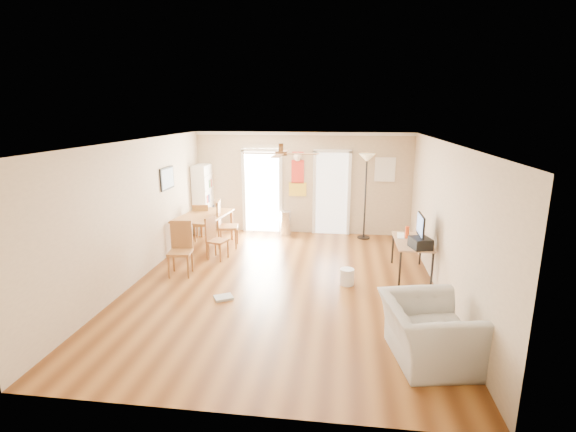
# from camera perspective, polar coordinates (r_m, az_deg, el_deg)

# --- Properties ---
(floor) EXTENTS (7.00, 7.00, 0.00)m
(floor) POSITION_cam_1_polar(r_m,az_deg,el_deg) (7.95, -0.56, -9.12)
(floor) COLOR brown
(floor) RESTS_ON ground
(ceiling) EXTENTS (5.50, 7.00, 0.00)m
(ceiling) POSITION_cam_1_polar(r_m,az_deg,el_deg) (7.33, -0.61, 9.93)
(ceiling) COLOR silver
(ceiling) RESTS_ON floor
(wall_back) EXTENTS (5.50, 0.04, 2.60)m
(wall_back) POSITION_cam_1_polar(r_m,az_deg,el_deg) (10.94, 1.96, 4.38)
(wall_back) COLOR beige
(wall_back) RESTS_ON floor
(wall_front) EXTENTS (5.50, 0.04, 2.60)m
(wall_front) POSITION_cam_1_polar(r_m,az_deg,el_deg) (4.28, -7.23, -11.19)
(wall_front) COLOR beige
(wall_front) RESTS_ON floor
(wall_left) EXTENTS (0.04, 7.00, 2.60)m
(wall_left) POSITION_cam_1_polar(r_m,az_deg,el_deg) (8.36, -19.59, 0.60)
(wall_left) COLOR beige
(wall_left) RESTS_ON floor
(wall_right) EXTENTS (0.04, 7.00, 2.60)m
(wall_right) POSITION_cam_1_polar(r_m,az_deg,el_deg) (7.66, 20.23, -0.62)
(wall_right) COLOR beige
(wall_right) RESTS_ON floor
(crown_molding) EXTENTS (5.50, 7.00, 0.08)m
(crown_molding) POSITION_cam_1_polar(r_m,az_deg,el_deg) (7.34, -0.61, 9.62)
(crown_molding) COLOR white
(crown_molding) RESTS_ON wall_back
(kitchen_doorway) EXTENTS (0.90, 0.10, 2.10)m
(kitchen_doorway) POSITION_cam_1_polar(r_m,az_deg,el_deg) (11.12, -3.46, 3.21)
(kitchen_doorway) COLOR white
(kitchen_doorway) RESTS_ON wall_back
(bathroom_doorway) EXTENTS (0.80, 0.10, 2.10)m
(bathroom_doorway) POSITION_cam_1_polar(r_m,az_deg,el_deg) (10.93, 5.87, 2.97)
(bathroom_doorway) COLOR white
(bathroom_doorway) RESTS_ON wall_back
(wall_decal) EXTENTS (0.46, 0.03, 1.10)m
(wall_decal) POSITION_cam_1_polar(r_m,az_deg,el_deg) (10.90, 1.31, 5.68)
(wall_decal) COLOR red
(wall_decal) RESTS_ON wall_back
(ac_grille) EXTENTS (0.50, 0.04, 0.60)m
(ac_grille) POSITION_cam_1_polar(r_m,az_deg,el_deg) (10.85, 12.86, 6.10)
(ac_grille) COLOR white
(ac_grille) RESTS_ON wall_back
(framed_poster) EXTENTS (0.04, 0.66, 0.48)m
(framed_poster) POSITION_cam_1_polar(r_m,az_deg,el_deg) (9.52, -15.90, 4.87)
(framed_poster) COLOR black
(framed_poster) RESTS_ON wall_left
(ceiling_fan) EXTENTS (1.24, 1.24, 0.20)m
(ceiling_fan) POSITION_cam_1_polar(r_m,az_deg,el_deg) (7.05, -0.95, 8.39)
(ceiling_fan) COLOR #593819
(ceiling_fan) RESTS_ON ceiling
(bookshelf) EXTENTS (0.44, 0.83, 1.78)m
(bookshelf) POSITION_cam_1_polar(r_m,az_deg,el_deg) (11.29, -11.21, 2.29)
(bookshelf) COLOR white
(bookshelf) RESTS_ON floor
(dining_table) EXTENTS (1.11, 1.65, 0.78)m
(dining_table) POSITION_cam_1_polar(r_m,az_deg,el_deg) (10.10, -11.18, -1.99)
(dining_table) COLOR #A36D34
(dining_table) RESTS_ON floor
(dining_chair_right_a) EXTENTS (0.52, 0.52, 1.09)m
(dining_chair_right_a) POSITION_cam_1_polar(r_m,az_deg,el_deg) (9.99, -8.06, -1.10)
(dining_chair_right_a) COLOR #9B5D32
(dining_chair_right_a) RESTS_ON floor
(dining_chair_right_b) EXTENTS (0.46, 0.46, 0.91)m
(dining_chair_right_b) POSITION_cam_1_polar(r_m,az_deg,el_deg) (9.23, -9.43, -3.01)
(dining_chair_right_b) COLOR olive
(dining_chair_right_b) RESTS_ON floor
(dining_chair_near) EXTENTS (0.48, 0.48, 1.03)m
(dining_chair_near) POSITION_cam_1_polar(r_m,az_deg,el_deg) (8.46, -14.29, -4.38)
(dining_chair_near) COLOR #996231
(dining_chair_near) RESTS_ON floor
(dining_chair_far) EXTENTS (0.43, 0.43, 0.92)m
(dining_chair_far) POSITION_cam_1_polar(r_m,az_deg,el_deg) (10.64, -11.42, -0.80)
(dining_chair_far) COLOR olive
(dining_chair_far) RESTS_ON floor
(trash_can) EXTENTS (0.36, 0.36, 0.62)m
(trash_can) POSITION_cam_1_polar(r_m,az_deg,el_deg) (10.91, -0.32, -0.95)
(trash_can) COLOR silver
(trash_can) RESTS_ON floor
(torchiere_lamp) EXTENTS (0.48, 0.48, 2.11)m
(torchiere_lamp) POSITION_cam_1_polar(r_m,az_deg,el_deg) (10.62, 10.32, 2.54)
(torchiere_lamp) COLOR black
(torchiere_lamp) RESTS_ON floor
(computer_desk) EXTENTS (0.64, 1.28, 0.69)m
(computer_desk) POSITION_cam_1_polar(r_m,az_deg,el_deg) (8.61, 16.15, -5.39)
(computer_desk) COLOR #A58359
(computer_desk) RESTS_ON floor
(imac) EXTENTS (0.24, 0.63, 0.58)m
(imac) POSITION_cam_1_polar(r_m,az_deg,el_deg) (8.19, 17.34, -1.80)
(imac) COLOR black
(imac) RESTS_ON computer_desk
(keyboard) EXTENTS (0.18, 0.43, 0.02)m
(keyboard) POSITION_cam_1_polar(r_m,az_deg,el_deg) (8.76, 14.86, -2.55)
(keyboard) COLOR white
(keyboard) RESTS_ON computer_desk
(printer) EXTENTS (0.42, 0.46, 0.20)m
(printer) POSITION_cam_1_polar(r_m,az_deg,el_deg) (8.07, 17.32, -3.48)
(printer) COLOR black
(printer) RESTS_ON computer_desk
(orange_bottle) EXTENTS (0.09, 0.09, 0.23)m
(orange_bottle) POSITION_cam_1_polar(r_m,az_deg,el_deg) (8.62, 15.67, -2.11)
(orange_bottle) COLOR #D54112
(orange_bottle) RESTS_ON computer_desk
(wastebasket_a) EXTENTS (0.31, 0.31, 0.30)m
(wastebasket_a) POSITION_cam_1_polar(r_m,az_deg,el_deg) (7.95, 7.90, -8.07)
(wastebasket_a) COLOR silver
(wastebasket_a) RESTS_ON floor
(floor_cloth) EXTENTS (0.38, 0.36, 0.04)m
(floor_cloth) POSITION_cam_1_polar(r_m,az_deg,el_deg) (7.44, -8.63, -10.76)
(floor_cloth) COLOR #A0A09B
(floor_cloth) RESTS_ON floor
(armchair) EXTENTS (1.25, 1.37, 0.78)m
(armchair) POSITION_cam_1_polar(r_m,az_deg,el_deg) (5.86, 18.23, -14.53)
(armchair) COLOR #AEAEA8
(armchair) RESTS_ON floor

